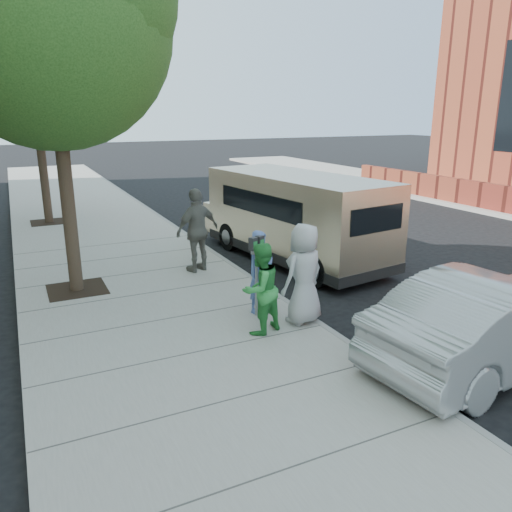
% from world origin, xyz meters
% --- Properties ---
extents(ground, '(120.00, 120.00, 0.00)m').
position_xyz_m(ground, '(0.00, 0.00, 0.00)').
color(ground, black).
rests_on(ground, ground).
extents(sidewalk, '(5.00, 60.00, 0.15)m').
position_xyz_m(sidewalk, '(-1.00, 0.00, 0.07)').
color(sidewalk, gray).
rests_on(sidewalk, ground).
extents(curb_face, '(0.12, 60.00, 0.16)m').
position_xyz_m(curb_face, '(1.44, 0.00, 0.07)').
color(curb_face, gray).
rests_on(curb_face, ground).
extents(tree_near, '(4.62, 4.60, 7.53)m').
position_xyz_m(tree_near, '(-2.25, 2.40, 5.55)').
color(tree_near, black).
rests_on(tree_near, sidewalk).
extents(tree_far, '(3.92, 3.80, 6.49)m').
position_xyz_m(tree_far, '(-2.25, 10.00, 4.88)').
color(tree_far, black).
rests_on(tree_far, sidewalk).
extents(parking_meter, '(0.33, 0.22, 1.53)m').
position_xyz_m(parking_meter, '(0.56, -0.57, 1.25)').
color(parking_meter, gray).
rests_on(parking_meter, sidewalk).
extents(van, '(2.82, 6.37, 2.29)m').
position_xyz_m(van, '(3.28, 2.79, 1.21)').
color(van, beige).
rests_on(van, ground).
extents(sedan, '(4.72, 2.10, 1.51)m').
position_xyz_m(sedan, '(3.16, -3.65, 0.75)').
color(sedan, '#9EA1A4').
rests_on(sedan, ground).
extents(person_officer, '(0.66, 0.52, 1.58)m').
position_xyz_m(person_officer, '(0.72, -0.43, 0.94)').
color(person_officer, '#536DB0').
rests_on(person_officer, sidewalk).
extents(person_green_shirt, '(0.93, 0.83, 1.59)m').
position_xyz_m(person_green_shirt, '(0.30, -1.27, 0.95)').
color(person_green_shirt, green).
rests_on(person_green_shirt, sidewalk).
extents(person_gray_shirt, '(1.02, 0.81, 1.82)m').
position_xyz_m(person_gray_shirt, '(1.20, -1.20, 1.06)').
color(person_gray_shirt, '#ADADB0').
rests_on(person_gray_shirt, sidewalk).
extents(person_striped_polo, '(1.26, 0.81, 1.99)m').
position_xyz_m(person_striped_polo, '(0.52, 2.51, 1.14)').
color(person_striped_polo, slate).
rests_on(person_striped_polo, sidewalk).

